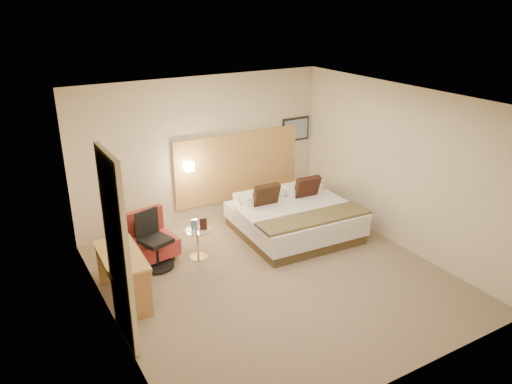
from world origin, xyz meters
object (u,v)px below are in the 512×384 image
side_table (198,242)px  desk (123,264)px  bed (294,218)px  desk_chair (154,245)px  lounge_chair (149,240)px

side_table → desk: (-1.37, -0.61, 0.29)m
bed → desk: 3.25m
desk_chair → bed: bearing=-3.0°
bed → lounge_chair: size_ratio=2.44×
lounge_chair → desk_chair: bearing=-93.9°
bed → desk_chair: 2.54m
lounge_chair → side_table: lounge_chair is taller
bed → side_table: 1.83m
side_table → desk_chair: size_ratio=0.63×
lounge_chair → desk: bearing=-124.4°
side_table → desk_chair: bearing=174.6°
lounge_chair → bed: bearing=-10.3°
bed → desk_chair: bearing=177.0°
lounge_chair → side_table: (0.68, -0.39, -0.03)m
desk → desk_chair: (0.66, 0.68, -0.19)m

